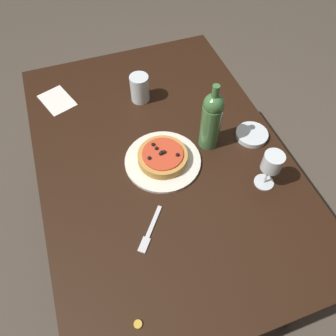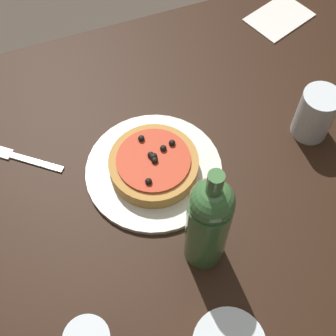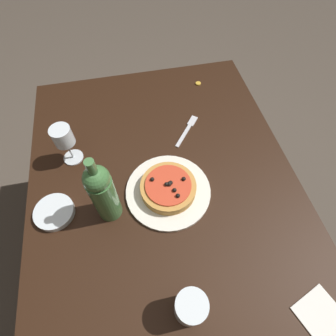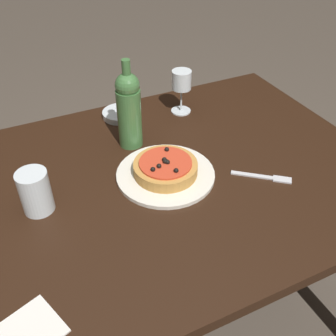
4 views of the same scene
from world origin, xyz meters
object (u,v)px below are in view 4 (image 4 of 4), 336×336
wine_glass (182,82)px  wine_bottle (129,109)px  dining_table (154,200)px  pizza (165,167)px  water_cup (35,192)px  fork (265,177)px  dinner_plate (166,174)px  side_bowl (120,114)px

wine_glass → wine_bottle: wine_bottle is taller
dining_table → wine_bottle: (-0.01, -0.19, 0.22)m
pizza → wine_bottle: bearing=-81.5°
pizza → water_cup: 0.37m
pizza → wine_glass: 0.39m
dining_table → water_cup: size_ratio=11.44×
water_cup → fork: water_cup is taller
wine_glass → pizza: bearing=56.1°
pizza → wine_glass: (-0.21, -0.32, 0.09)m
dining_table → water_cup: 0.36m
dinner_plate → wine_glass: wine_glass is taller
pizza → side_bowl: bearing=-89.7°
dinner_plate → wine_glass: bearing=-123.9°
dining_table → dinner_plate: 0.10m
wine_glass → water_cup: wine_glass is taller
dining_table → wine_bottle: bearing=-92.1°
dining_table → pizza: (-0.04, 0.01, 0.12)m
dinner_plate → wine_glass: 0.40m
dining_table → dinner_plate: bearing=170.5°
wine_glass → side_bowl: bearing=-16.2°
water_cup → side_bowl: size_ratio=0.94×
dinner_plate → wine_bottle: bearing=-81.5°
dining_table → pizza: size_ratio=7.37×
wine_glass → water_cup: size_ratio=1.32×
water_cup → pizza: bearing=176.9°
wine_glass → side_bowl: size_ratio=1.24×
pizza → fork: size_ratio=1.25×
pizza → water_cup: bearing=-3.1°
dining_table → wine_bottle: 0.29m
wine_bottle → water_cup: wine_bottle is taller
dinner_plate → fork: 0.29m
pizza → wine_bottle: (0.03, -0.20, 0.10)m
dinner_plate → water_cup: (0.36, -0.02, 0.05)m
pizza → wine_glass: size_ratio=1.17×
dinner_plate → wine_bottle: (0.03, -0.20, 0.12)m
dining_table → dinner_plate: size_ratio=4.77×
water_cup → side_bowl: water_cup is taller
side_bowl → wine_bottle: bearing=81.1°
wine_bottle → side_bowl: (-0.03, -0.18, -0.12)m
dinner_plate → pizza: (0.00, 0.00, 0.03)m
wine_bottle → dining_table: bearing=87.9°
pizza → fork: pizza is taller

